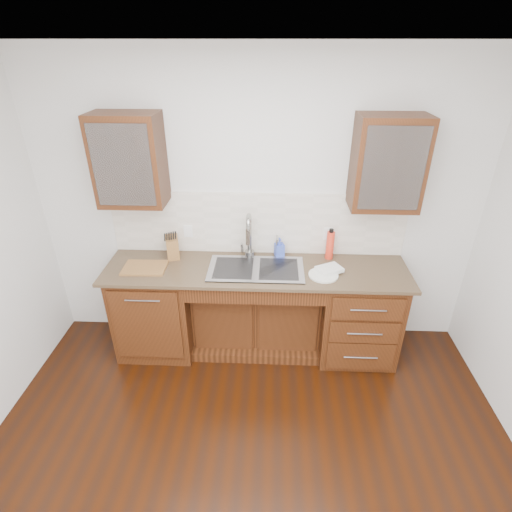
{
  "coord_description": "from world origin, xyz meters",
  "views": [
    {
      "loc": [
        0.13,
        -1.62,
        2.71
      ],
      "look_at": [
        0.0,
        1.4,
        1.05
      ],
      "focal_mm": 28.0,
      "sensor_mm": 36.0,
      "label": 1
    }
  ],
  "objects_px": {
    "plate": "(323,275)",
    "cutting_board": "(145,268)",
    "knife_block": "(173,247)",
    "soap_bottle": "(279,247)",
    "water_bottle": "(330,245)"
  },
  "relations": [
    {
      "from": "soap_bottle",
      "to": "cutting_board",
      "type": "distance_m",
      "value": 1.23
    },
    {
      "from": "soap_bottle",
      "to": "cutting_board",
      "type": "bearing_deg",
      "value": 177.08
    },
    {
      "from": "water_bottle",
      "to": "plate",
      "type": "relative_size",
      "value": 1.04
    },
    {
      "from": "water_bottle",
      "to": "soap_bottle",
      "type": "bearing_deg",
      "value": 177.38
    },
    {
      "from": "knife_block",
      "to": "cutting_board",
      "type": "distance_m",
      "value": 0.32
    },
    {
      "from": "soap_bottle",
      "to": "plate",
      "type": "bearing_deg",
      "value": -58.4
    },
    {
      "from": "soap_bottle",
      "to": "water_bottle",
      "type": "xyz_separation_m",
      "value": [
        0.46,
        -0.02,
        0.04
      ]
    },
    {
      "from": "plate",
      "to": "knife_block",
      "type": "height_order",
      "value": "knife_block"
    },
    {
      "from": "soap_bottle",
      "to": "plate",
      "type": "height_order",
      "value": "soap_bottle"
    },
    {
      "from": "plate",
      "to": "knife_block",
      "type": "relative_size",
      "value": 1.3
    },
    {
      "from": "water_bottle",
      "to": "cutting_board",
      "type": "xyz_separation_m",
      "value": [
        -1.65,
        -0.26,
        -0.12
      ]
    },
    {
      "from": "knife_block",
      "to": "cutting_board",
      "type": "xyz_separation_m",
      "value": [
        -0.21,
        -0.23,
        -0.09
      ]
    },
    {
      "from": "water_bottle",
      "to": "plate",
      "type": "bearing_deg",
      "value": -104.61
    },
    {
      "from": "plate",
      "to": "cutting_board",
      "type": "bearing_deg",
      "value": 178.02
    },
    {
      "from": "water_bottle",
      "to": "knife_block",
      "type": "xyz_separation_m",
      "value": [
        -1.45,
        -0.03,
        -0.03
      ]
    }
  ]
}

